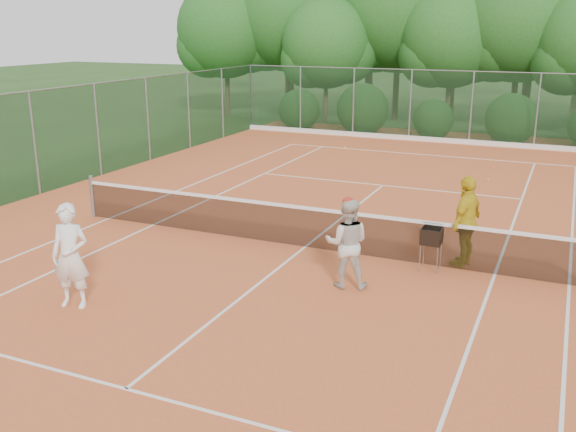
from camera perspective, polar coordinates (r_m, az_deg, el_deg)
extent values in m
plane|color=#244418|center=(14.42, 1.47, -2.89)|extent=(120.00, 120.00, 0.00)
cube|color=#CF602F|center=(14.41, 1.48, -2.86)|extent=(18.00, 36.00, 0.02)
cylinder|color=gray|center=(17.30, -17.00, 1.67)|extent=(0.10, 0.10, 1.10)
cube|color=black|center=(14.26, 1.49, -1.07)|extent=(11.87, 0.03, 0.86)
cube|color=white|center=(14.13, 1.50, 0.72)|extent=(11.87, 0.04, 0.07)
imported|color=white|center=(11.79, -18.78, -3.38)|extent=(0.77, 0.59, 1.87)
imported|color=beige|center=(12.08, 5.27, -2.43)|extent=(0.98, 0.86, 1.73)
ellipsoid|color=#B02517|center=(11.84, 5.37, 1.34)|extent=(0.22, 0.22, 0.14)
imported|color=gold|center=(13.56, 15.57, -0.46)|extent=(0.74, 1.20, 1.90)
cylinder|color=gray|center=(13.21, 11.64, -3.69)|extent=(0.02, 0.02, 0.57)
cylinder|color=gray|center=(13.48, 13.41, -3.41)|extent=(0.02, 0.02, 0.57)
cube|color=black|center=(13.20, 12.65, -1.73)|extent=(0.39, 0.39, 0.33)
sphere|color=#C7E134|center=(26.35, 5.09, 6.10)|extent=(0.07, 0.07, 0.07)
sphere|color=yellow|center=(24.80, 17.53, 4.74)|extent=(0.07, 0.07, 0.07)
sphere|color=#B9D832|center=(21.60, 17.34, 3.10)|extent=(0.07, 0.07, 0.07)
cube|color=white|center=(25.45, 11.81, 5.38)|extent=(11.03, 0.06, 0.01)
cube|color=white|center=(17.16, -15.70, -0.24)|extent=(0.06, 23.77, 0.01)
cube|color=white|center=(13.45, 23.72, -5.71)|extent=(0.06, 23.77, 0.01)
cube|color=white|center=(16.34, -11.96, -0.81)|extent=(0.06, 23.77, 0.01)
cube|color=white|center=(13.49, 17.89, -5.02)|extent=(0.06, 23.77, 0.01)
cube|color=white|center=(20.24, 8.43, 2.72)|extent=(8.23, 0.06, 0.01)
cube|color=white|center=(9.36, -14.21, -14.67)|extent=(8.23, 0.06, 0.01)
cube|color=white|center=(14.41, 1.48, -2.81)|extent=(0.06, 12.80, 0.01)
cube|color=#19381E|center=(28.25, 13.38, 9.44)|extent=(18.00, 0.02, 3.00)
cylinder|color=gray|center=(31.18, -3.32, 10.48)|extent=(0.07, 0.07, 3.00)
cylinder|color=gray|center=(31.18, -3.32, 10.48)|extent=(0.07, 0.07, 3.00)
cylinder|color=brown|center=(36.30, -5.42, 11.85)|extent=(0.26, 0.26, 3.75)
sphere|color=#22561C|center=(36.18, -5.54, 16.23)|extent=(5.25, 5.25, 5.25)
cylinder|color=brown|center=(36.28, -0.01, 12.43)|extent=(0.30, 0.30, 4.40)
sphere|color=#22561C|center=(36.19, -0.01, 17.58)|extent=(6.16, 6.16, 6.16)
cylinder|color=brown|center=(33.35, 3.37, 11.01)|extent=(0.22, 0.22, 3.20)
sphere|color=#22561C|center=(33.20, 3.44, 15.08)|extent=(4.48, 4.48, 4.48)
cylinder|color=brown|center=(34.77, 9.62, 12.11)|extent=(0.31, 0.31, 4.50)
sphere|color=#22561C|center=(34.69, 9.90, 17.60)|extent=(6.30, 6.30, 6.30)
cylinder|color=brown|center=(32.71, 14.07, 10.71)|extent=(0.24, 0.24, 3.50)
sphere|color=#22561C|center=(32.58, 14.40, 15.24)|extent=(4.90, 4.90, 4.90)
cylinder|color=brown|center=(32.80, 19.51, 10.81)|extent=(0.28, 0.28, 4.10)
sphere|color=#22561C|center=(32.69, 20.04, 16.09)|extent=(5.74, 5.74, 5.74)
cone|color=brown|center=(35.09, 7.40, 17.56)|extent=(0.44, 0.44, 11.00)
cone|color=brown|center=(33.15, 20.99, 15.85)|extent=(0.44, 0.44, 10.00)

